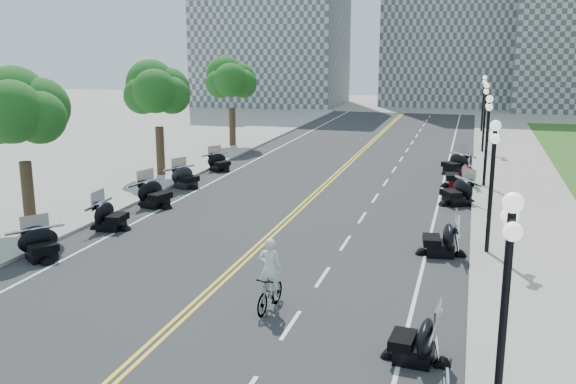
# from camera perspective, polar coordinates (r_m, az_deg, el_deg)

# --- Properties ---
(ground) EXTENTS (160.00, 160.00, 0.00)m
(ground) POSITION_cam_1_polar(r_m,az_deg,el_deg) (22.98, -4.75, -6.78)
(ground) COLOR gray
(road) EXTENTS (16.00, 90.00, 0.01)m
(road) POSITION_cam_1_polar(r_m,az_deg,el_deg) (32.12, 1.57, -0.98)
(road) COLOR #333335
(road) RESTS_ON ground
(centerline_yellow_a) EXTENTS (0.12, 90.00, 0.00)m
(centerline_yellow_a) POSITION_cam_1_polar(r_m,az_deg,el_deg) (32.14, 1.37, -0.95)
(centerline_yellow_a) COLOR yellow
(centerline_yellow_a) RESTS_ON road
(centerline_yellow_b) EXTENTS (0.12, 90.00, 0.00)m
(centerline_yellow_b) POSITION_cam_1_polar(r_m,az_deg,el_deg) (32.09, 1.78, -0.98)
(centerline_yellow_b) COLOR yellow
(centerline_yellow_b) RESTS_ON road
(edge_line_north) EXTENTS (0.12, 90.00, 0.00)m
(edge_line_north) POSITION_cam_1_polar(r_m,az_deg,el_deg) (31.19, 13.03, -1.73)
(edge_line_north) COLOR white
(edge_line_north) RESTS_ON road
(edge_line_south) EXTENTS (0.12, 90.00, 0.00)m
(edge_line_south) POSITION_cam_1_polar(r_m,az_deg,el_deg) (34.23, -8.85, -0.24)
(edge_line_south) COLOR white
(edge_line_south) RESTS_ON road
(lane_dash_5) EXTENTS (0.12, 2.00, 0.00)m
(lane_dash_5) POSITION_cam_1_polar(r_m,az_deg,el_deg) (18.51, 0.24, -11.73)
(lane_dash_5) COLOR white
(lane_dash_5) RESTS_ON road
(lane_dash_6) EXTENTS (0.12, 2.00, 0.00)m
(lane_dash_6) POSITION_cam_1_polar(r_m,az_deg,el_deg) (22.09, 3.10, -7.54)
(lane_dash_6) COLOR white
(lane_dash_6) RESTS_ON road
(lane_dash_7) EXTENTS (0.12, 2.00, 0.00)m
(lane_dash_7) POSITION_cam_1_polar(r_m,az_deg,el_deg) (25.80, 5.12, -4.53)
(lane_dash_7) COLOR white
(lane_dash_7) RESTS_ON road
(lane_dash_8) EXTENTS (0.12, 2.00, 0.00)m
(lane_dash_8) POSITION_cam_1_polar(r_m,az_deg,el_deg) (29.58, 6.61, -2.27)
(lane_dash_8) COLOR white
(lane_dash_8) RESTS_ON road
(lane_dash_9) EXTENTS (0.12, 2.00, 0.00)m
(lane_dash_9) POSITION_cam_1_polar(r_m,az_deg,el_deg) (33.41, 7.76, -0.53)
(lane_dash_9) COLOR white
(lane_dash_9) RESTS_ON road
(lane_dash_10) EXTENTS (0.12, 2.00, 0.00)m
(lane_dash_10) POSITION_cam_1_polar(r_m,az_deg,el_deg) (37.28, 8.67, 0.85)
(lane_dash_10) COLOR white
(lane_dash_10) RESTS_ON road
(lane_dash_11) EXTENTS (0.12, 2.00, 0.00)m
(lane_dash_11) POSITION_cam_1_polar(r_m,az_deg,el_deg) (41.18, 9.41, 1.97)
(lane_dash_11) COLOR white
(lane_dash_11) RESTS_ON road
(lane_dash_12) EXTENTS (0.12, 2.00, 0.00)m
(lane_dash_12) POSITION_cam_1_polar(r_m,az_deg,el_deg) (45.09, 10.02, 2.90)
(lane_dash_12) COLOR white
(lane_dash_12) RESTS_ON road
(lane_dash_13) EXTENTS (0.12, 2.00, 0.00)m
(lane_dash_13) POSITION_cam_1_polar(r_m,az_deg,el_deg) (49.01, 10.54, 3.68)
(lane_dash_13) COLOR white
(lane_dash_13) RESTS_ON road
(lane_dash_14) EXTENTS (0.12, 2.00, 0.00)m
(lane_dash_14) POSITION_cam_1_polar(r_m,az_deg,el_deg) (52.95, 10.98, 4.34)
(lane_dash_14) COLOR white
(lane_dash_14) RESTS_ON road
(lane_dash_15) EXTENTS (0.12, 2.00, 0.00)m
(lane_dash_15) POSITION_cam_1_polar(r_m,az_deg,el_deg) (56.90, 11.35, 4.91)
(lane_dash_15) COLOR white
(lane_dash_15) RESTS_ON road
(lane_dash_16) EXTENTS (0.12, 2.00, 0.00)m
(lane_dash_16) POSITION_cam_1_polar(r_m,az_deg,el_deg) (60.85, 11.69, 5.41)
(lane_dash_16) COLOR white
(lane_dash_16) RESTS_ON road
(lane_dash_17) EXTENTS (0.12, 2.00, 0.00)m
(lane_dash_17) POSITION_cam_1_polar(r_m,az_deg,el_deg) (64.81, 11.98, 5.84)
(lane_dash_17) COLOR white
(lane_dash_17) RESTS_ON road
(lane_dash_18) EXTENTS (0.12, 2.00, 0.00)m
(lane_dash_18) POSITION_cam_1_polar(r_m,az_deg,el_deg) (68.77, 12.23, 6.23)
(lane_dash_18) COLOR white
(lane_dash_18) RESTS_ON road
(lane_dash_19) EXTENTS (0.12, 2.00, 0.00)m
(lane_dash_19) POSITION_cam_1_polar(r_m,az_deg,el_deg) (72.74, 12.46, 6.57)
(lane_dash_19) COLOR white
(lane_dash_19) RESTS_ON road
(sidewalk_north) EXTENTS (5.00, 90.00, 0.15)m
(sidewalk_north) POSITION_cam_1_polar(r_m,az_deg,el_deg) (31.26, 20.56, -2.08)
(sidewalk_north) COLOR #9E9991
(sidewalk_north) RESTS_ON ground
(sidewalk_south) EXTENTS (5.00, 90.00, 0.15)m
(sidewalk_south) POSITION_cam_1_polar(r_m,az_deg,el_deg) (36.11, -14.77, 0.27)
(sidewalk_south) COLOR #9E9991
(sidewalk_south) RESTS_ON ground
(distant_block_a) EXTENTS (18.00, 14.00, 26.00)m
(distant_block_a) POSITION_cam_1_polar(r_m,az_deg,el_deg) (86.29, -1.39, 16.46)
(distant_block_a) COLOR gray
(distant_block_a) RESTS_ON ground
(street_lamp_1) EXTENTS (0.50, 1.20, 4.90)m
(street_lamp_1) POSITION_cam_1_polar(r_m,az_deg,el_deg) (13.25, 18.61, -10.62)
(street_lamp_1) COLOR black
(street_lamp_1) RESTS_ON sidewalk_north
(street_lamp_2) EXTENTS (0.50, 1.20, 4.90)m
(street_lamp_2) POSITION_cam_1_polar(r_m,az_deg,el_deg) (24.74, 17.61, 0.35)
(street_lamp_2) COLOR black
(street_lamp_2) RESTS_ON sidewalk_north
(street_lamp_3) EXTENTS (0.50, 1.20, 4.90)m
(street_lamp_3) POSITION_cam_1_polar(r_m,az_deg,el_deg) (36.55, 17.25, 4.30)
(street_lamp_3) COLOR black
(street_lamp_3) RESTS_ON sidewalk_north
(street_lamp_4) EXTENTS (0.50, 1.20, 4.90)m
(street_lamp_4) POSITION_cam_1_polar(r_m,az_deg,el_deg) (48.46, 17.06, 6.31)
(street_lamp_4) COLOR black
(street_lamp_4) RESTS_ON sidewalk_north
(street_lamp_5) EXTENTS (0.50, 1.20, 4.90)m
(street_lamp_5) POSITION_cam_1_polar(r_m,az_deg,el_deg) (60.41, 16.95, 7.53)
(street_lamp_5) COLOR black
(street_lamp_5) RESTS_ON sidewalk_north
(tree_2) EXTENTS (4.80, 4.80, 9.20)m
(tree_2) POSITION_cam_1_polar(r_m,az_deg,el_deg) (28.59, -22.64, 5.96)
(tree_2) COLOR #235619
(tree_2) RESTS_ON sidewalk_south
(tree_3) EXTENTS (4.80, 4.80, 9.20)m
(tree_3) POSITION_cam_1_polar(r_m,az_deg,el_deg) (38.65, -11.49, 8.27)
(tree_3) COLOR #235619
(tree_3) RESTS_ON sidewalk_south
(tree_4) EXTENTS (4.80, 4.80, 9.20)m
(tree_4) POSITION_cam_1_polar(r_m,az_deg,el_deg) (49.58, -5.04, 9.46)
(tree_4) COLOR #235619
(tree_4) RESTS_ON sidewalk_south
(motorcycle_n_4) EXTENTS (1.99, 1.99, 1.29)m
(motorcycle_n_4) POSITION_cam_1_polar(r_m,az_deg,el_deg) (16.65, 11.19, -12.54)
(motorcycle_n_4) COLOR black
(motorcycle_n_4) RESTS_ON road
(motorcycle_n_6) EXTENTS (2.23, 2.23, 1.40)m
(motorcycle_n_6) POSITION_cam_1_polar(r_m,az_deg,el_deg) (24.75, 13.40, -3.93)
(motorcycle_n_6) COLOR black
(motorcycle_n_6) RESTS_ON road
(motorcycle_n_8) EXTENTS (2.89, 2.89, 1.47)m
(motorcycle_n_8) POSITION_cam_1_polar(r_m,az_deg,el_deg) (32.66, 14.80, 0.14)
(motorcycle_n_8) COLOR black
(motorcycle_n_8) RESTS_ON road
(motorcycle_n_9) EXTENTS (2.36, 2.36, 1.51)m
(motorcycle_n_9) POSITION_cam_1_polar(r_m,az_deg,el_deg) (36.68, 14.96, 1.54)
(motorcycle_n_9) COLOR #590A0C
(motorcycle_n_9) RESTS_ON road
(motorcycle_n_10) EXTENTS (2.87, 2.87, 1.42)m
(motorcycle_n_10) POSITION_cam_1_polar(r_m,az_deg,el_deg) (40.59, 14.63, 2.57)
(motorcycle_n_10) COLOR black
(motorcycle_n_10) RESTS_ON road
(motorcycle_s_5) EXTENTS (2.59, 2.59, 1.30)m
(motorcycle_s_5) POSITION_cam_1_polar(r_m,az_deg,el_deg) (25.27, -21.14, -4.24)
(motorcycle_s_5) COLOR black
(motorcycle_s_5) RESTS_ON road
(motorcycle_s_6) EXTENTS (2.06, 2.06, 1.37)m
(motorcycle_s_6) POSITION_cam_1_polar(r_m,az_deg,el_deg) (28.40, -15.50, -1.91)
(motorcycle_s_6) COLOR black
(motorcycle_s_6) RESTS_ON road
(motorcycle_s_7) EXTENTS (2.55, 2.55, 1.46)m
(motorcycle_s_7) POSITION_cam_1_polar(r_m,az_deg,el_deg) (31.84, -11.75, -0.04)
(motorcycle_s_7) COLOR black
(motorcycle_s_7) RESTS_ON road
(motorcycle_s_8) EXTENTS (2.49, 2.49, 1.32)m
(motorcycle_s_8) POSITION_cam_1_polar(r_m,az_deg,el_deg) (35.82, -9.09, 1.40)
(motorcycle_s_8) COLOR black
(motorcycle_s_8) RESTS_ON road
(motorcycle_s_9) EXTENTS (2.43, 2.43, 1.24)m
(motorcycle_s_9) POSITION_cam_1_polar(r_m,az_deg,el_deg) (40.41, -6.11, 2.74)
(motorcycle_s_9) COLOR black
(motorcycle_s_9) RESTS_ON road
(bicycle) EXTENTS (0.70, 1.91, 1.13)m
(bicycle) POSITION_cam_1_polar(r_m,az_deg,el_deg) (19.30, -1.61, -8.89)
(bicycle) COLOR #A51414
(bicycle) RESTS_ON road
(cyclist_rider) EXTENTS (0.69, 0.45, 1.89)m
(cyclist_rider) POSITION_cam_1_polar(r_m,az_deg,el_deg) (18.79, -1.64, -4.62)
(cyclist_rider) COLOR silver
(cyclist_rider) RESTS_ON bicycle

